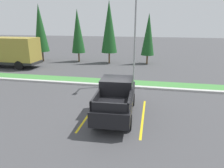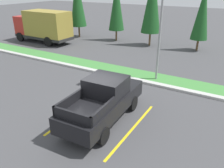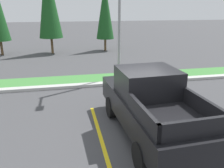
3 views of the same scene
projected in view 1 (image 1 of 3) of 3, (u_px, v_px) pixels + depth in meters
ground_plane at (107, 113)px, 11.96m from camera, size 120.00×120.00×0.00m
parking_line_near at (90, 112)px, 12.01m from camera, size 0.12×4.80×0.01m
parking_line_far at (143, 117)px, 11.43m from camera, size 0.12×4.80×0.01m
curb_strip at (120, 86)px, 16.62m from camera, size 56.00×0.40×0.15m
grass_median at (122, 83)px, 17.66m from camera, size 56.00×1.80×0.06m
pickup_truck_main at (116, 97)px, 11.46m from camera, size 2.15×5.31×2.10m
cargo_truck_distant at (11, 51)px, 23.18m from camera, size 6.83×2.57×3.40m
street_light at (135, 35)px, 15.92m from camera, size 0.24×1.49×7.19m
cypress_tree_leftmost at (40, 28)px, 26.11m from camera, size 1.89×1.89×7.29m
cypress_tree_left_inner at (78, 31)px, 25.89m from camera, size 1.73×1.73×6.65m
cypress_tree_center at (109, 27)px, 24.77m from camera, size 1.97×1.97×7.59m
cypress_tree_right_inner at (148, 34)px, 24.58m from camera, size 1.59×1.59×6.12m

